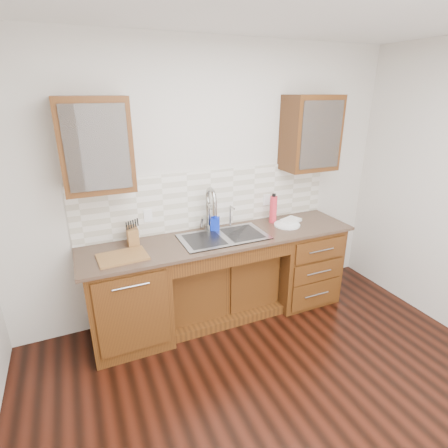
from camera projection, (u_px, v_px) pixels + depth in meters
name	position (u px, v px, depth m)	size (l,w,h in m)	color
ground	(302.00, 430.00, 2.51)	(4.00, 3.50, 0.10)	black
wall_back	(208.00, 184.00, 3.55)	(4.00, 0.10, 2.70)	beige
base_cabinet_left	(128.00, 299.00, 3.21)	(0.70, 0.62, 0.88)	#593014
base_cabinet_center	(219.00, 282.00, 3.68)	(1.20, 0.44, 0.70)	#593014
base_cabinet_right	(300.00, 261.00, 3.93)	(0.70, 0.62, 0.88)	#593014
countertop	(223.00, 238.00, 3.39)	(2.70, 0.65, 0.03)	#84705B
backsplash	(211.00, 199.00, 3.55)	(2.70, 0.02, 0.59)	beige
sink	(224.00, 245.00, 3.41)	(0.84, 0.46, 0.19)	#9E9EA5
faucet	(208.00, 211.00, 3.47)	(0.04, 0.04, 0.40)	#999993
filter_tap	(230.00, 215.00, 3.61)	(0.02, 0.02, 0.24)	#999993
upper_cabinet_left	(95.00, 145.00, 2.80)	(0.55, 0.34, 0.75)	#593014
upper_cabinet_right	(310.00, 133.00, 3.59)	(0.55, 0.34, 0.75)	#593014
outlet_left	(148.00, 216.00, 3.33)	(0.08, 0.01, 0.12)	white
outlet_right	(266.00, 200.00, 3.81)	(0.08, 0.01, 0.12)	white
soap_bottle	(215.00, 221.00, 3.51)	(0.09, 0.09, 0.20)	#0B27BC
water_bottle	(273.00, 209.00, 3.71)	(0.08, 0.08, 0.29)	red
plate	(287.00, 225.00, 3.66)	(0.27, 0.27, 0.02)	white
dish_towel	(291.00, 220.00, 3.72)	(0.20, 0.14, 0.03)	white
knife_block	(133.00, 236.00, 3.18)	(0.09, 0.15, 0.17)	olive
cutting_board	(122.00, 257.00, 2.96)	(0.40, 0.28, 0.02)	brown
cup_left_a	(82.00, 153.00, 2.78)	(0.12, 0.12, 0.09)	silver
cup_left_b	(114.00, 151.00, 2.87)	(0.11, 0.11, 0.10)	white
cup_right_a	(299.00, 139.00, 3.55)	(0.13, 0.13, 0.10)	white
cup_right_b	(319.00, 138.00, 3.65)	(0.11, 0.11, 0.10)	white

